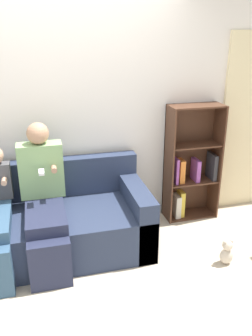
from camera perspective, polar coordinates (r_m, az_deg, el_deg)
ground_plane at (r=3.33m, az=-7.23°, el=-17.51°), size 14.00×14.00×0.00m
back_wall at (r=3.71m, az=-10.37°, el=8.60°), size 10.00×0.06×2.55m
curtain_panel at (r=4.40m, az=18.44°, el=6.64°), size 0.58×0.04×2.07m
couch at (r=3.61m, az=-13.00°, el=-9.11°), size 2.03×0.91×0.84m
adult_seated at (r=3.37m, az=-13.07°, el=-4.26°), size 0.42×0.87×1.28m
bookshelf at (r=4.12m, az=10.22°, el=0.08°), size 0.60×0.28×1.32m
teddy_bear at (r=3.56m, az=15.86°, el=-12.89°), size 0.13×0.11×0.26m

